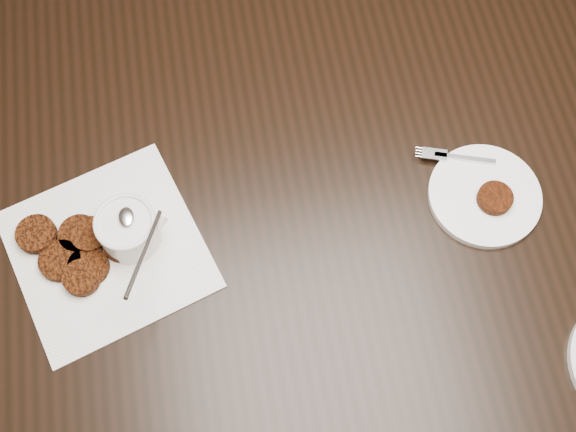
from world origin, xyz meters
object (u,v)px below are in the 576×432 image
(table, at_px, (292,247))
(plate_with_patty, at_px, (486,194))
(napkin, at_px, (107,250))
(sauce_ramekin, at_px, (124,221))

(table, distance_m, plate_with_patty, 0.49)
(table, xyz_separation_m, plate_with_patty, (0.28, -0.11, 0.39))
(napkin, bearing_deg, table, 18.42)
(plate_with_patty, bearing_deg, table, 158.41)
(napkin, xyz_separation_m, sauce_ramekin, (0.04, 0.01, 0.06))
(table, relative_size, sauce_ramekin, 12.06)
(table, bearing_deg, sauce_ramekin, -161.69)
(table, xyz_separation_m, napkin, (-0.30, -0.10, 0.38))
(napkin, distance_m, plate_with_patty, 0.58)
(table, height_order, plate_with_patty, plate_with_patty)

